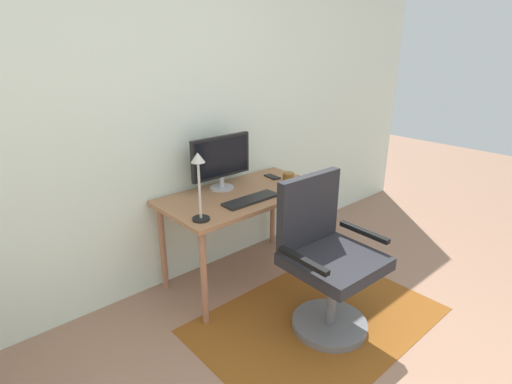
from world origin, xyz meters
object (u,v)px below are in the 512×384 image
Objects in this scene: keyboard at (251,200)px; desk_lamp at (199,178)px; cell_phone at (272,177)px; coffee_cup at (288,178)px; office_chair at (326,263)px; computer_mouse at (287,187)px; monitor at (221,159)px; desk at (244,203)px.

desk_lamp is (-0.44, -0.04, 0.27)m from keyboard.
cell_phone is 0.32× the size of desk_lamp.
coffee_cup reaches higher than cell_phone.
coffee_cup is at bearing 7.45° from desk_lamp.
computer_mouse is at bearing 68.18° from office_chair.
keyboard is 0.47m from coffee_cup.
coffee_cup is 0.85m from office_chair.
monitor is 1.17× the size of desk_lamp.
office_chair is (0.52, -0.58, -0.53)m from desk_lamp.
keyboard is (-0.07, -0.16, 0.09)m from desk.
desk_lamp reaches higher than office_chair.
cell_phone is (0.01, 0.19, -0.04)m from coffee_cup.
keyboard reaches higher than cell_phone.
monitor is 3.61× the size of cell_phone.
desk is 1.24× the size of office_chair.
coffee_cup reaches higher than keyboard.
computer_mouse is 1.18× the size of coffee_cup.
monitor is 0.52m from cell_phone.
cell_phone is at bearing -7.52° from monitor.
desk_lamp is at bearing -172.55° from coffee_cup.
desk is 0.36m from monitor.
desk is 0.42m from coffee_cup.
cell_phone is 0.14× the size of office_chair.
cell_phone is at bearing 66.99° from computer_mouse.
computer_mouse is 0.11× the size of office_chair.
computer_mouse is at bearing -1.01° from keyboard.
cell_phone is (0.47, -0.06, -0.22)m from monitor.
keyboard reaches higher than desk.
monitor is 0.40m from keyboard.
computer_mouse is at bearing -29.86° from desk.
keyboard is 0.44× the size of office_chair.
desk is at bearing 93.00° from office_chair.
keyboard is 0.68m from office_chair.
office_chair is at bearing -82.69° from keyboard.
office_chair is (-0.38, -0.70, -0.30)m from coffee_cup.
keyboard is at bearing 178.99° from computer_mouse.
keyboard is 3.07× the size of cell_phone.
keyboard is at bearing -90.47° from monitor.
desk is 2.83× the size of desk_lamp.
desk_lamp is 0.95m from office_chair.
office_chair reaches higher than cell_phone.
keyboard is (-0.00, -0.34, -0.22)m from monitor.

